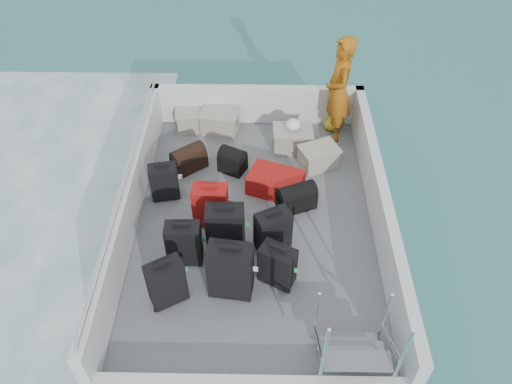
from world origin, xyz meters
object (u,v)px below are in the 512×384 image
suitcase_2 (164,182)px  suitcase_4 (226,229)px  suitcase_5 (211,205)px  passenger (338,90)px  suitcase_1 (184,244)px  crate_3 (318,158)px  crate_2 (292,140)px  suitcase_6 (277,266)px  suitcase_0 (167,283)px  suitcase_3 (230,271)px  suitcase_7 (273,231)px  suitcase_8 (276,182)px  crate_1 (220,122)px  crate_0 (193,120)px

suitcase_2 → suitcase_4: suitcase_4 is taller
suitcase_5 → passenger: bearing=49.4°
suitcase_1 → crate_3: size_ratio=1.21×
crate_2 → passenger: bearing=26.6°
suitcase_6 → crate_2: suitcase_6 is taller
suitcase_4 → crate_3: 2.19m
suitcase_0 → suitcase_2: suitcase_0 is taller
suitcase_3 → suitcase_7: bearing=61.5°
suitcase_6 → suitcase_8: 1.68m
suitcase_4 → crate_3: bearing=49.9°
suitcase_0 → suitcase_2: size_ratio=1.16×
suitcase_5 → suitcase_7: suitcase_5 is taller
crate_2 → crate_3: bearing=-47.0°
suitcase_6 → crate_2: size_ratio=1.01×
suitcase_3 → crate_1: suitcase_3 is taller
suitcase_3 → suitcase_6: bearing=23.4°
crate_0 → passenger: passenger is taller
crate_3 → suitcase_7: bearing=-113.6°
suitcase_1 → suitcase_4: size_ratio=0.91×
suitcase_2 → suitcase_4: (0.96, -0.96, 0.07)m
suitcase_6 → crate_1: suitcase_6 is taller
suitcase_2 → passenger: (2.63, 1.52, 0.61)m
suitcase_0 → suitcase_7: bearing=3.6°
suitcase_0 → suitcase_2: bearing=69.2°
suitcase_6 → crate_3: size_ratio=1.10×
suitcase_3 → suitcase_7: (0.52, 0.72, -0.09)m
suitcase_3 → suitcase_6: suitcase_3 is taller
suitcase_0 → suitcase_4: 1.07m
passenger → suitcase_6: bearing=-22.6°
suitcase_2 → crate_2: bearing=20.0°
crate_2 → passenger: size_ratio=0.33×
suitcase_6 → suitcase_7: bearing=123.1°
suitcase_0 → suitcase_1: suitcase_0 is taller
passenger → suitcase_7: bearing=-27.3°
suitcase_7 → passenger: 2.74m
suitcase_1 → suitcase_8: suitcase_1 is taller
suitcase_8 → crate_3: (0.69, 0.57, 0.01)m
suitcase_7 → suitcase_0: bearing=-172.7°
suitcase_3 → suitcase_4: 0.71m
crate_2 → crate_3: 0.58m
suitcase_2 → suitcase_5: suitcase_5 is taller
suitcase_4 → suitcase_7: (0.63, 0.02, -0.05)m
suitcase_5 → suitcase_6: bearing=-44.9°
suitcase_2 → suitcase_4: 1.36m
suitcase_0 → crate_3: suitcase_0 is taller
suitcase_6 → suitcase_3: bearing=-136.1°
suitcase_4 → crate_1: 2.60m
suitcase_8 → crate_3: 0.89m
crate_1 → passenger: 2.07m
suitcase_5 → crate_3: suitcase_5 is taller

